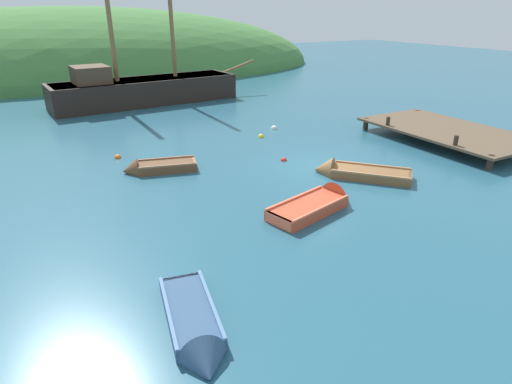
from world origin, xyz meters
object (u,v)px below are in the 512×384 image
at_px(rowboat_near_dock, 354,173).
at_px(rowboat_outer_right, 155,169).
at_px(sailing_ship, 144,94).
at_px(buoy_white, 274,129).
at_px(rowboat_far, 319,205).
at_px(rowboat_center, 195,331).
at_px(buoy_orange, 118,158).
at_px(buoy_red, 284,161).
at_px(buoy_yellow, 261,137).

xyz_separation_m(rowboat_near_dock, rowboat_outer_right, (-6.87, 4.52, 0.01)).
xyz_separation_m(sailing_ship, buoy_white, (4.44, -10.50, -0.67)).
height_order(rowboat_far, rowboat_center, rowboat_far).
bearing_deg(rowboat_outer_right, buoy_orange, -53.63).
distance_m(buoy_red, buoy_yellow, 3.93).
distance_m(rowboat_far, buoy_orange, 10.01).
relative_size(rowboat_near_dock, rowboat_outer_right, 1.15).
bearing_deg(buoy_red, rowboat_far, -109.12).
relative_size(rowboat_far, rowboat_outer_right, 1.18).
relative_size(sailing_ship, buoy_yellow, 46.42).
distance_m(sailing_ship, rowboat_outer_right, 14.36).
bearing_deg(rowboat_center, rowboat_near_dock, 131.43).
relative_size(sailing_ship, buoy_orange, 47.66).
xyz_separation_m(buoy_yellow, buoy_orange, (-7.44, 0.24, 0.00)).
bearing_deg(rowboat_near_dock, rowboat_far, 77.67).
height_order(sailing_ship, buoy_yellow, sailing_ship).
height_order(rowboat_near_dock, rowboat_center, rowboat_near_dock).
relative_size(buoy_red, buoy_orange, 0.88).
bearing_deg(buoy_orange, rowboat_far, -61.56).
bearing_deg(rowboat_outer_right, sailing_ship, -89.18).
bearing_deg(buoy_white, buoy_red, -117.12).
distance_m(sailing_ship, buoy_red, 15.55).
xyz_separation_m(rowboat_near_dock, buoy_orange, (-7.86, 7.05, -0.11)).
height_order(buoy_red, buoy_yellow, buoy_yellow).
relative_size(sailing_ship, rowboat_near_dock, 4.26).
height_order(sailing_ship, buoy_red, sailing_ship).
height_order(buoy_white, buoy_yellow, buoy_white).
bearing_deg(rowboat_far, buoy_white, 52.49).
relative_size(buoy_red, buoy_white, 0.78).
distance_m(rowboat_near_dock, buoy_yellow, 6.82).
xyz_separation_m(sailing_ship, rowboat_near_dock, (3.36, -18.44, -0.56)).
bearing_deg(buoy_yellow, sailing_ship, 104.15).
distance_m(buoy_white, buoy_orange, 8.99).
bearing_deg(rowboat_near_dock, sailing_ship, -31.61).
height_order(buoy_red, buoy_white, buoy_white).
bearing_deg(sailing_ship, rowboat_outer_right, -107.95).
bearing_deg(buoy_red, buoy_orange, 147.89).
bearing_deg(sailing_ship, buoy_orange, -115.35).
xyz_separation_m(rowboat_outer_right, buoy_white, (7.96, 3.42, -0.12)).
xyz_separation_m(buoy_red, buoy_white, (2.52, 4.92, 0.00)).
bearing_deg(buoy_red, rowboat_center, -132.20).
bearing_deg(buoy_orange, rowboat_near_dock, -41.87).
height_order(rowboat_far, buoy_yellow, rowboat_far).
height_order(sailing_ship, rowboat_far, sailing_ship).
bearing_deg(buoy_orange, rowboat_outer_right, -68.63).
distance_m(rowboat_far, rowboat_outer_right, 7.33).
distance_m(rowboat_near_dock, buoy_red, 3.34).
bearing_deg(buoy_red, sailing_ship, 97.09).
bearing_deg(buoy_yellow, buoy_orange, 178.17).
relative_size(rowboat_center, buoy_orange, 10.16).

